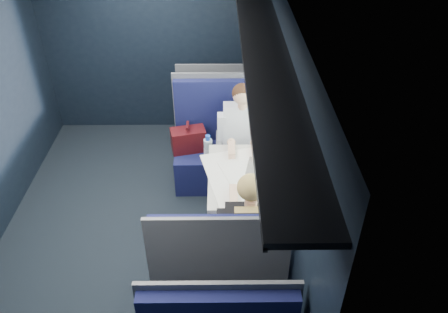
{
  "coord_description": "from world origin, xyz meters",
  "views": [
    {
      "loc": [
        0.87,
        -3.27,
        3.32
      ],
      "look_at": [
        0.9,
        0.0,
        0.95
      ],
      "focal_mm": 35.0,
      "sensor_mm": 36.0,
      "label": 1
    }
  ],
  "objects_px": {
    "seat_bay_far": "(219,270)",
    "bottle_small": "(264,150)",
    "cup": "(257,151)",
    "table": "(238,180)",
    "seat_row_front": "(219,110)",
    "woman": "(249,228)",
    "laptop": "(266,163)",
    "man": "(242,136)",
    "seat_bay_near": "(217,149)"
  },
  "relations": [
    {
      "from": "seat_bay_far",
      "to": "laptop",
      "type": "xyz_separation_m",
      "value": [
        0.45,
        0.96,
        0.39
      ]
    },
    {
      "from": "seat_bay_near",
      "to": "bottle_small",
      "type": "distance_m",
      "value": 0.88
    },
    {
      "from": "seat_bay_near",
      "to": "woman",
      "type": "xyz_separation_m",
      "value": [
        0.27,
        -1.58,
        0.3
      ]
    },
    {
      "from": "table",
      "to": "man",
      "type": "xyz_separation_m",
      "value": [
        0.07,
        0.7,
        0.06
      ]
    },
    {
      "from": "man",
      "to": "woman",
      "type": "distance_m",
      "value": 1.41
    },
    {
      "from": "seat_row_front",
      "to": "woman",
      "type": "bearing_deg",
      "value": -84.3
    },
    {
      "from": "seat_bay_near",
      "to": "seat_bay_far",
      "type": "bearing_deg",
      "value": -89.31
    },
    {
      "from": "man",
      "to": "laptop",
      "type": "bearing_deg",
      "value": -71.93
    },
    {
      "from": "seat_bay_far",
      "to": "bottle_small",
      "type": "distance_m",
      "value": 1.28
    },
    {
      "from": "table",
      "to": "bottle_small",
      "type": "distance_m",
      "value": 0.4
    },
    {
      "from": "woman",
      "to": "table",
      "type": "bearing_deg",
      "value": 95.45
    },
    {
      "from": "seat_row_front",
      "to": "cup",
      "type": "xyz_separation_m",
      "value": [
        0.39,
        -1.47,
        0.37
      ]
    },
    {
      "from": "man",
      "to": "laptop",
      "type": "height_order",
      "value": "man"
    },
    {
      "from": "laptop",
      "to": "seat_bay_far",
      "type": "bearing_deg",
      "value": -115.24
    },
    {
      "from": "table",
      "to": "seat_bay_far",
      "type": "relative_size",
      "value": 0.79
    },
    {
      "from": "seat_row_front",
      "to": "bottle_small",
      "type": "xyz_separation_m",
      "value": [
        0.44,
        -1.54,
        0.43
      ]
    },
    {
      "from": "seat_bay_near",
      "to": "man",
      "type": "height_order",
      "value": "man"
    },
    {
      "from": "cup",
      "to": "woman",
      "type": "bearing_deg",
      "value": -97.81
    },
    {
      "from": "laptop",
      "to": "seat_bay_near",
      "type": "bearing_deg",
      "value": 120.91
    },
    {
      "from": "table",
      "to": "bottle_small",
      "type": "height_order",
      "value": "bottle_small"
    },
    {
      "from": "seat_row_front",
      "to": "man",
      "type": "distance_m",
      "value": 1.17
    },
    {
      "from": "woman",
      "to": "seat_bay_near",
      "type": "bearing_deg",
      "value": 99.75
    },
    {
      "from": "seat_bay_far",
      "to": "bottle_small",
      "type": "xyz_separation_m",
      "value": [
        0.44,
        1.13,
        0.42
      ]
    },
    {
      "from": "seat_bay_near",
      "to": "seat_bay_far",
      "type": "height_order",
      "value": "same"
    },
    {
      "from": "table",
      "to": "seat_bay_near",
      "type": "height_order",
      "value": "seat_bay_near"
    },
    {
      "from": "seat_bay_far",
      "to": "table",
      "type": "bearing_deg",
      "value": 78.22
    },
    {
      "from": "table",
      "to": "seat_bay_near",
      "type": "xyz_separation_m",
      "value": [
        -0.2,
        0.87,
        -0.24
      ]
    },
    {
      "from": "seat_bay_far",
      "to": "cup",
      "type": "relative_size",
      "value": 14.88
    },
    {
      "from": "laptop",
      "to": "man",
      "type": "bearing_deg",
      "value": 108.07
    },
    {
      "from": "cup",
      "to": "bottle_small",
      "type": "bearing_deg",
      "value": -53.33
    },
    {
      "from": "seat_bay_far",
      "to": "bottle_small",
      "type": "bearing_deg",
      "value": 68.51
    },
    {
      "from": "seat_bay_near",
      "to": "seat_row_front",
      "type": "distance_m",
      "value": 0.93
    },
    {
      "from": "table",
      "to": "woman",
      "type": "bearing_deg",
      "value": -84.55
    },
    {
      "from": "seat_bay_near",
      "to": "laptop",
      "type": "relative_size",
      "value": 3.4
    },
    {
      "from": "woman",
      "to": "laptop",
      "type": "bearing_deg",
      "value": 75.7
    },
    {
      "from": "seat_bay_near",
      "to": "seat_bay_far",
      "type": "relative_size",
      "value": 1.0
    },
    {
      "from": "table",
      "to": "laptop",
      "type": "distance_m",
      "value": 0.32
    },
    {
      "from": "man",
      "to": "bottle_small",
      "type": "relative_size",
      "value": 5.91
    },
    {
      "from": "man",
      "to": "woman",
      "type": "xyz_separation_m",
      "value": [
        0.0,
        -1.41,
        0.01
      ]
    },
    {
      "from": "table",
      "to": "seat_row_front",
      "type": "relative_size",
      "value": 0.86
    },
    {
      "from": "bottle_small",
      "to": "table",
      "type": "bearing_deg",
      "value": -136.05
    },
    {
      "from": "seat_row_front",
      "to": "woman",
      "type": "relative_size",
      "value": 0.88
    },
    {
      "from": "laptop",
      "to": "bottle_small",
      "type": "xyz_separation_m",
      "value": [
        -0.01,
        0.17,
        0.03
      ]
    },
    {
      "from": "woman",
      "to": "laptop",
      "type": "xyz_separation_m",
      "value": [
        0.2,
        0.79,
        0.08
      ]
    },
    {
      "from": "seat_bay_far",
      "to": "man",
      "type": "distance_m",
      "value": 1.62
    },
    {
      "from": "seat_bay_far",
      "to": "woman",
      "type": "bearing_deg",
      "value": 33.82
    },
    {
      "from": "table",
      "to": "cup",
      "type": "distance_m",
      "value": 0.4
    },
    {
      "from": "man",
      "to": "cup",
      "type": "xyz_separation_m",
      "value": [
        0.14,
        -0.38,
        0.06
      ]
    },
    {
      "from": "table",
      "to": "seat_row_front",
      "type": "distance_m",
      "value": 1.82
    },
    {
      "from": "seat_bay_far",
      "to": "seat_row_front",
      "type": "height_order",
      "value": "seat_bay_far"
    }
  ]
}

